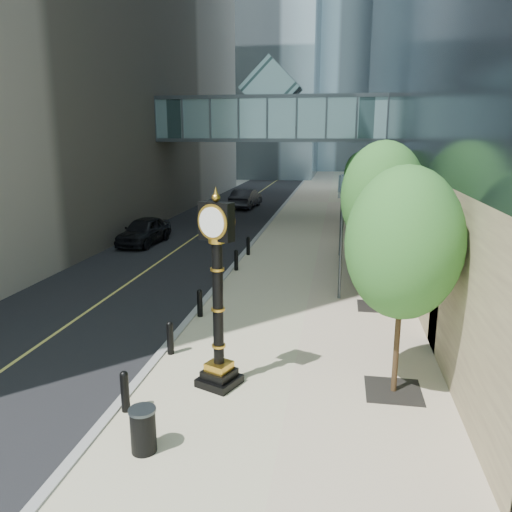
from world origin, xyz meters
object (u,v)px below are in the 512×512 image
Objects in this scene: pedestrian at (388,264)px; car_far at (246,198)px; trash_bin at (143,431)px; car_near at (144,231)px; street_clock at (218,306)px.

pedestrian is 0.38× the size of car_far.
car_near is at bearing 111.72° from trash_bin.
pedestrian is 25.08m from car_far.
pedestrian is 0.41× the size of car_near.
street_clock is at bearing -58.74° from car_near.
street_clock is 5.53× the size of trash_bin.
car_far reaches higher than car_near.
street_clock reaches higher than car_near.
pedestrian is at bearing -22.04° from car_near.
street_clock is 2.55× the size of pedestrian.
car_far is at bearing 97.28° from trash_bin.
trash_bin is 35.83m from car_far.
car_near reaches higher than trash_bin.
trash_bin is 0.18× the size of car_far.
street_clock is 0.97× the size of car_far.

